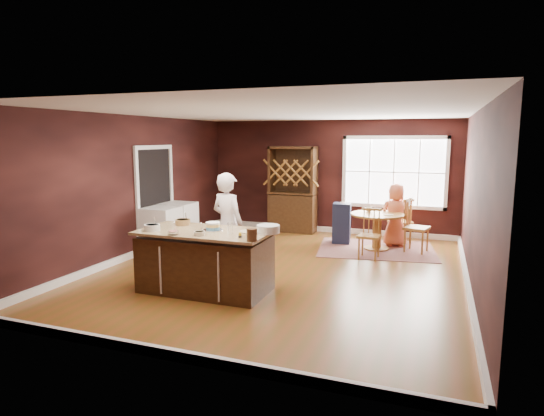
% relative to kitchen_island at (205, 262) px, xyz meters
% --- Properties ---
extents(room_shell, '(7.00, 7.00, 7.00)m').
position_rel_kitchen_island_xyz_m(room_shell, '(0.73, 1.42, 0.91)').
color(room_shell, brown).
rests_on(room_shell, ground).
extents(window, '(2.36, 0.10, 1.66)m').
position_rel_kitchen_island_xyz_m(window, '(2.23, 4.89, 1.06)').
color(window, white).
rests_on(window, room_shell).
extents(doorway, '(0.08, 1.26, 2.13)m').
position_rel_kitchen_island_xyz_m(doorway, '(-2.24, 2.02, 0.59)').
color(doorway, white).
rests_on(doorway, room_shell).
extents(kitchen_island, '(1.95, 1.02, 0.92)m').
position_rel_kitchen_island_xyz_m(kitchen_island, '(0.00, 0.00, 0.00)').
color(kitchen_island, black).
rests_on(kitchen_island, ground).
extents(dining_table, '(1.08, 1.08, 0.75)m').
position_rel_kitchen_island_xyz_m(dining_table, '(2.07, 3.48, 0.10)').
color(dining_table, brown).
rests_on(dining_table, ground).
extents(baker, '(0.73, 0.59, 1.72)m').
position_rel_kitchen_island_xyz_m(baker, '(0.00, 0.78, 0.42)').
color(baker, silver).
rests_on(baker, ground).
extents(layer_cake, '(0.29, 0.29, 0.12)m').
position_rel_kitchen_island_xyz_m(layer_cake, '(0.11, 0.06, 0.54)').
color(layer_cake, white).
rests_on(layer_cake, kitchen_island).
extents(bowl_blue, '(0.23, 0.23, 0.09)m').
position_rel_kitchen_island_xyz_m(bowl_blue, '(-0.73, -0.26, 0.53)').
color(bowl_blue, white).
rests_on(bowl_blue, kitchen_island).
extents(bowl_yellow, '(0.24, 0.24, 0.09)m').
position_rel_kitchen_island_xyz_m(bowl_yellow, '(-0.54, 0.28, 0.52)').
color(bowl_yellow, olive).
rests_on(bowl_yellow, kitchen_island).
extents(bowl_pink, '(0.15, 0.15, 0.06)m').
position_rel_kitchen_island_xyz_m(bowl_pink, '(-0.28, -0.41, 0.51)').
color(bowl_pink, silver).
rests_on(bowl_pink, kitchen_island).
extents(bowl_olive, '(0.16, 0.16, 0.06)m').
position_rel_kitchen_island_xyz_m(bowl_olive, '(0.10, -0.33, 0.51)').
color(bowl_olive, white).
rests_on(bowl_olive, kitchen_island).
extents(drinking_glass, '(0.08, 0.08, 0.15)m').
position_rel_kitchen_island_xyz_m(drinking_glass, '(0.44, -0.04, 0.56)').
color(drinking_glass, white).
rests_on(drinking_glass, kitchen_island).
extents(dinner_plate, '(0.29, 0.29, 0.02)m').
position_rel_kitchen_island_xyz_m(dinner_plate, '(0.68, 0.11, 0.49)').
color(dinner_plate, beige).
rests_on(dinner_plate, kitchen_island).
extents(white_tub, '(0.33, 0.33, 0.11)m').
position_rel_kitchen_island_xyz_m(white_tub, '(0.94, 0.17, 0.54)').
color(white_tub, white).
rests_on(white_tub, kitchen_island).
extents(stoneware_crock, '(0.14, 0.14, 0.17)m').
position_rel_kitchen_island_xyz_m(stoneware_crock, '(0.93, -0.41, 0.57)').
color(stoneware_crock, '#473522').
rests_on(stoneware_crock, kitchen_island).
extents(toy_figurine, '(0.05, 0.05, 0.08)m').
position_rel_kitchen_island_xyz_m(toy_figurine, '(0.69, -0.27, 0.52)').
color(toy_figurine, yellow).
rests_on(toy_figurine, kitchen_island).
extents(rug, '(2.55, 2.10, 0.01)m').
position_rel_kitchen_island_xyz_m(rug, '(2.07, 3.48, -0.43)').
color(rug, brown).
rests_on(rug, ground).
extents(chair_east, '(0.54, 0.55, 1.09)m').
position_rel_kitchen_island_xyz_m(chair_east, '(2.85, 3.53, 0.11)').
color(chair_east, brown).
rests_on(chair_east, ground).
extents(chair_south, '(0.43, 0.41, 0.96)m').
position_rel_kitchen_island_xyz_m(chair_south, '(2.03, 2.70, 0.04)').
color(chair_south, brown).
rests_on(chair_south, ground).
extents(chair_north, '(0.57, 0.57, 0.99)m').
position_rel_kitchen_island_xyz_m(chair_north, '(2.47, 4.33, 0.06)').
color(chair_north, olive).
rests_on(chair_north, ground).
extents(seated_woman, '(0.76, 0.61, 1.34)m').
position_rel_kitchen_island_xyz_m(seated_woman, '(2.39, 3.93, 0.23)').
color(seated_woman, '#D36947').
rests_on(seated_woman, ground).
extents(high_chair, '(0.41, 0.41, 0.92)m').
position_rel_kitchen_island_xyz_m(high_chair, '(1.28, 3.81, 0.02)').
color(high_chair, black).
rests_on(high_chair, ground).
extents(toddler, '(0.18, 0.14, 0.26)m').
position_rel_kitchen_island_xyz_m(toddler, '(1.32, 3.83, 0.37)').
color(toddler, '#8CA5BF').
rests_on(toddler, high_chair).
extents(table_plate, '(0.19, 0.19, 0.01)m').
position_rel_kitchen_island_xyz_m(table_plate, '(2.31, 3.36, 0.32)').
color(table_plate, beige).
rests_on(table_plate, dining_table).
extents(table_cup, '(0.16, 0.16, 0.10)m').
position_rel_kitchen_island_xyz_m(table_cup, '(1.87, 3.66, 0.36)').
color(table_cup, beige).
rests_on(table_cup, dining_table).
extents(hutch, '(1.13, 0.47, 2.08)m').
position_rel_kitchen_island_xyz_m(hutch, '(-0.11, 4.64, 0.60)').
color(hutch, '#361F0E').
rests_on(hutch, ground).
extents(washer, '(0.63, 0.61, 0.92)m').
position_rel_kitchen_island_xyz_m(washer, '(-1.91, 1.70, 0.02)').
color(washer, silver).
rests_on(washer, ground).
extents(dryer, '(0.64, 0.62, 0.93)m').
position_rel_kitchen_island_xyz_m(dryer, '(-1.91, 2.34, 0.02)').
color(dryer, white).
rests_on(dryer, ground).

